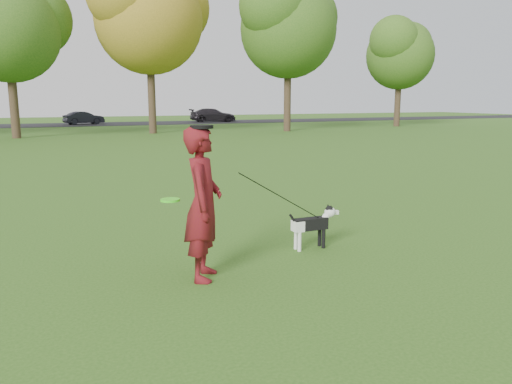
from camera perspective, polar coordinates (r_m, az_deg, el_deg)
name	(u,v)px	position (r m, az deg, el deg)	size (l,w,h in m)	color
ground	(264,260)	(7.03, 0.90, -7.80)	(120.00, 120.00, 0.00)	#285116
road	(74,125)	(46.22, -20.05, 7.25)	(120.00, 7.00, 0.02)	black
man	(203,204)	(6.15, -6.06, -1.36)	(0.69, 0.46, 1.91)	maroon
dog	(314,223)	(7.53, 6.63, -3.49)	(0.86, 0.17, 0.65)	black
car_mid	(84,118)	(46.25, -19.08, 8.00)	(1.17, 3.34, 1.10)	black
car_right	(213,115)	(48.60, -4.96, 8.74)	(1.79, 4.41, 1.28)	black
man_held_items	(283,198)	(6.84, 3.16, -0.70)	(2.56, 0.75, 1.48)	#41F31E
tree_row	(55,7)	(32.59, -21.96, 19.04)	(51.74, 8.86, 12.01)	#38281C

